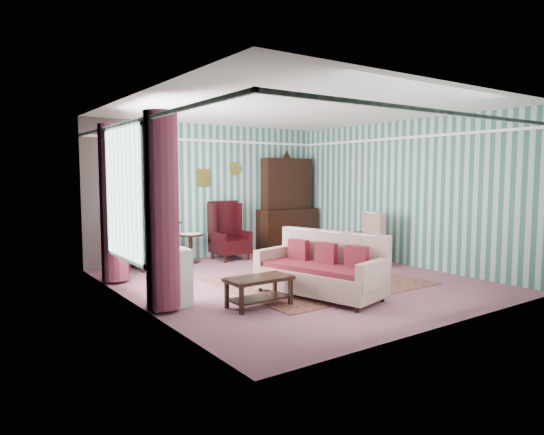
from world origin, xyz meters
TOP-DOWN VIEW (x-y plane):
  - floor at (0.00, 0.00)m, footprint 6.00×6.00m
  - room_shell at (-0.62, 0.18)m, footprint 5.53×6.02m
  - bookcase at (-1.35, 2.84)m, footprint 0.80×0.28m
  - dresser_hutch at (1.90, 2.72)m, footprint 1.50×0.56m
  - wingback_left at (-1.60, 2.45)m, footprint 0.76×0.80m
  - wingback_right at (0.15, 2.45)m, footprint 0.76×0.80m
  - seated_woman at (-1.60, 2.45)m, footprint 0.44×0.40m
  - round_side_table at (-0.70, 2.60)m, footprint 0.50×0.50m
  - nest_table at (2.47, 0.90)m, footprint 0.45×0.38m
  - plant_stand at (-2.40, -0.30)m, footprint 0.55×0.35m
  - rug at (0.30, -0.30)m, footprint 3.20×2.60m
  - sofa at (-0.34, -1.06)m, footprint 1.38×2.11m
  - floral_armchair at (1.88, 0.36)m, footprint 1.10×1.12m
  - coffee_table at (-1.38, -1.00)m, footprint 0.92×0.48m
  - potted_plant_a at (-2.45, -0.44)m, footprint 0.44×0.40m
  - potted_plant_b at (-2.31, -0.18)m, footprint 0.24×0.19m
  - potted_plant_c at (-2.52, -0.25)m, footprint 0.23×0.23m

SIDE VIEW (x-z plane):
  - floor at x=0.00m, z-range 0.00..0.00m
  - rug at x=0.30m, z-range 0.00..0.01m
  - coffee_table at x=-1.38m, z-range 0.00..0.42m
  - nest_table at x=2.47m, z-range 0.00..0.54m
  - round_side_table at x=-0.70m, z-range 0.00..0.60m
  - plant_stand at x=-2.40m, z-range 0.00..0.80m
  - floral_armchair at x=1.88m, z-range 0.00..0.89m
  - sofa at x=-0.34m, z-range 0.00..0.92m
  - seated_woman at x=-1.60m, z-range 0.00..1.18m
  - wingback_left at x=-1.60m, z-range 0.00..1.25m
  - wingback_right at x=0.15m, z-range 0.00..1.25m
  - potted_plant_c at x=-2.52m, z-range 0.80..1.19m
  - potted_plant_a at x=-2.45m, z-range 0.80..1.22m
  - potted_plant_b at x=-2.31m, z-range 0.80..1.23m
  - bookcase at x=-1.35m, z-range 0.00..2.24m
  - dresser_hutch at x=1.90m, z-range 0.00..2.36m
  - room_shell at x=-0.62m, z-range 0.55..3.46m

